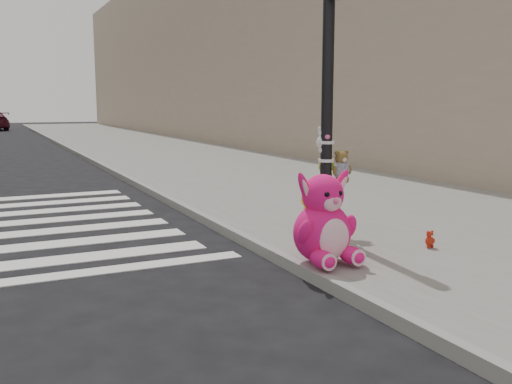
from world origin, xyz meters
name	(u,v)px	position (x,y,z in m)	size (l,w,h in m)	color
ground	(192,315)	(0.00, 0.00, 0.00)	(120.00, 120.00, 0.00)	black
sidewalk_near	(243,170)	(5.00, 10.00, 0.07)	(7.00, 80.00, 0.14)	slate
curb_edge	(123,177)	(1.55, 10.00, 0.07)	(0.12, 80.00, 0.15)	gray
bld_near	(262,39)	(10.50, 20.00, 5.00)	(5.00, 60.00, 10.00)	tan
signal_pole	(327,122)	(2.62, 1.81, 1.72)	(0.72, 0.49, 4.00)	black
pink_bunny	(324,225)	(1.80, 0.57, 0.59)	(0.78, 0.81, 1.10)	#FF157A
red_teddy	(430,239)	(3.40, 0.57, 0.25)	(0.15, 0.11, 0.23)	red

